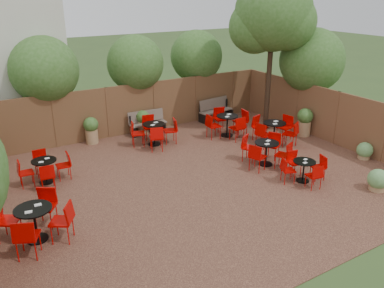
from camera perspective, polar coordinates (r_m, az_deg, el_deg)
ground at (r=12.34m, az=0.94°, el=-5.11°), size 80.00×80.00×0.00m
courtyard_paving at (r=12.34m, az=0.94°, el=-5.07°), size 12.00×10.00×0.02m
fence_back at (r=16.15m, az=-8.53°, el=4.93°), size 12.00×0.08×2.00m
fence_right at (r=15.78m, az=19.80°, el=3.49°), size 0.08×10.00×2.00m
overhang_foliage at (r=12.80m, az=-10.78°, el=8.48°), size 15.95×10.80×2.71m
courtyard_tree at (r=16.18m, az=11.44°, el=17.24°), size 3.00×2.94×6.09m
park_bench_left at (r=16.15m, az=-6.39°, el=3.14°), size 1.51×0.57×0.92m
park_bench_right at (r=17.70m, az=3.32°, el=4.96°), size 1.61×0.71×0.97m
bistro_tables at (r=13.26m, az=0.25°, el=-0.88°), size 10.65×6.64×0.96m
planters at (r=14.99m, az=-6.24°, el=2.06°), size 11.49×4.11×1.10m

